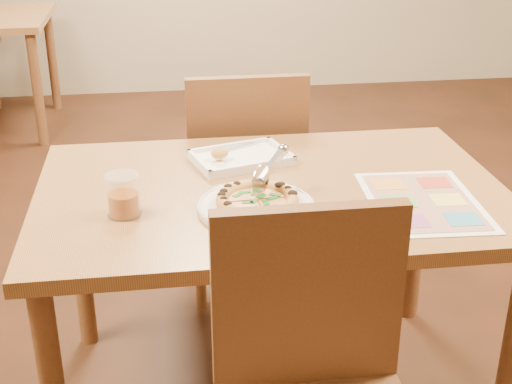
{
  "coord_description": "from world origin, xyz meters",
  "views": [
    {
      "loc": [
        -0.29,
        -1.79,
        1.53
      ],
      "look_at": [
        -0.06,
        -0.14,
        0.77
      ],
      "focal_mm": 50.0,
      "sensor_mm": 36.0,
      "label": 1
    }
  ],
  "objects": [
    {
      "name": "pizza",
      "position": [
        -0.06,
        -0.14,
        0.75
      ],
      "size": [
        0.22,
        0.22,
        0.03
      ],
      "rotation": [
        0.0,
        0.0,
        0.06
      ],
      "color": "gold",
      "rests_on": "plate"
    },
    {
      "name": "pizza_cutter",
      "position": [
        -0.02,
        -0.09,
        0.81
      ],
      "size": [
        0.11,
        0.14,
        0.1
      ],
      "rotation": [
        0.0,
        0.0,
        0.91
      ],
      "color": "silver",
      "rests_on": "pizza"
    },
    {
      "name": "appetizer_tray",
      "position": [
        -0.06,
        0.2,
        0.73
      ],
      "size": [
        0.32,
        0.26,
        0.05
      ],
      "rotation": [
        0.0,
        0.0,
        0.28
      ],
      "color": "white",
      "rests_on": "dining_table"
    },
    {
      "name": "plate",
      "position": [
        -0.06,
        -0.14,
        0.73
      ],
      "size": [
        0.38,
        0.38,
        0.02
      ],
      "primitive_type": "cylinder",
      "rotation": [
        0.0,
        0.0,
        0.29
      ],
      "color": "silver",
      "rests_on": "dining_table"
    },
    {
      "name": "chair_far",
      "position": [
        -0.0,
        0.6,
        0.57
      ],
      "size": [
        0.42,
        0.42,
        0.47
      ],
      "rotation": [
        0.0,
        0.0,
        3.14
      ],
      "color": "brown",
      "rests_on": "ground"
    },
    {
      "name": "chair_near",
      "position": [
        0.0,
        -0.6,
        0.57
      ],
      "size": [
        0.42,
        0.42,
        0.47
      ],
      "color": "brown",
      "rests_on": "ground"
    },
    {
      "name": "glass_tumbler",
      "position": [
        -0.4,
        -0.12,
        0.77
      ],
      "size": [
        0.09,
        0.09,
        0.11
      ],
      "rotation": [
        0.0,
        0.0,
        -0.18
      ],
      "color": "#86400A",
      "rests_on": "dining_table"
    },
    {
      "name": "dining_table",
      "position": [
        0.0,
        0.0,
        0.63
      ],
      "size": [
        1.3,
        0.85,
        0.72
      ],
      "color": "#8E6038",
      "rests_on": "ground"
    },
    {
      "name": "menu",
      "position": [
        0.39,
        -0.15,
        0.72
      ],
      "size": [
        0.31,
        0.42,
        0.0
      ],
      "primitive_type": "cube",
      "rotation": [
        0.0,
        0.0,
        -0.05
      ],
      "color": "white",
      "rests_on": "dining_table"
    }
  ]
}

